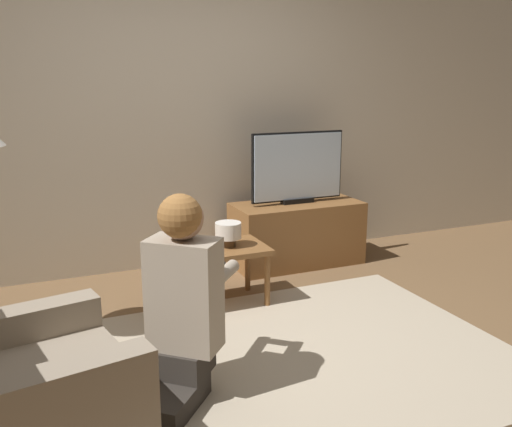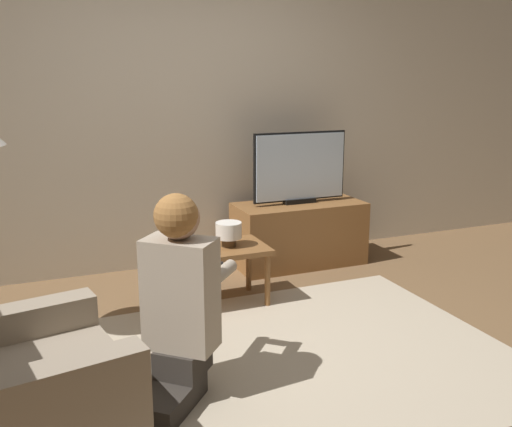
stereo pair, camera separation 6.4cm
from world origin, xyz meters
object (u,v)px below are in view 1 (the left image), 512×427
object	(u,v)px
tv	(298,167)
coffee_table	(213,256)
person_kneeling	(183,296)
table_lamp	(228,232)
armchair	(5,410)

from	to	relation	value
tv	coffee_table	xyz separation A→B (m)	(-0.95, -0.60, -0.47)
person_kneeling	table_lamp	xyz separation A→B (m)	(0.62, 1.05, -0.02)
tv	table_lamp	distance (m)	1.08
tv	coffee_table	bearing A→B (deg)	-147.92
tv	coffee_table	distance (m)	1.22
coffee_table	table_lamp	bearing A→B (deg)	-2.27
tv	armchair	xyz separation A→B (m)	(-2.28, -1.95, -0.52)
table_lamp	person_kneeling	bearing A→B (deg)	-120.71
armchair	table_lamp	world-z (taller)	armchair
tv	armchair	distance (m)	3.04
person_kneeling	table_lamp	size ratio (longest dim) A/B	5.70
table_lamp	armchair	bearing A→B (deg)	-136.73
person_kneeling	coffee_table	bearing A→B (deg)	-74.31
armchair	person_kneeling	size ratio (longest dim) A/B	0.97
coffee_table	armchair	bearing A→B (deg)	-134.34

